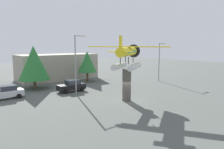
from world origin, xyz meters
name	(u,v)px	position (x,y,z in m)	size (l,w,h in m)	color
ground_plane	(127,101)	(0.00, 0.00, 0.00)	(140.00, 140.00, 0.00)	#515651
display_pedestal	(127,85)	(0.00, 0.00, 2.03)	(1.10, 1.10, 4.05)	#4C4742
floatplane_monument	(127,56)	(0.11, 0.07, 5.72)	(7.05, 9.30, 4.00)	silver
car_near_silver	(7,92)	(-11.73, 10.52, 0.88)	(4.20, 2.02, 1.76)	silver
car_mid_black	(72,86)	(-2.91, 9.22, 0.88)	(4.20, 2.02, 1.76)	black
streetlight_primary	(77,61)	(-3.26, 6.87, 4.84)	(1.84, 0.28, 8.39)	gray
streetlight_secondary	(160,59)	(15.15, 7.26, 4.32)	(1.84, 0.28, 7.38)	gray
storefront_building	(57,67)	(0.51, 22.00, 2.56)	(15.47, 7.04, 5.12)	#9E9384
tree_east	(34,63)	(-6.66, 14.61, 4.20)	(4.84, 4.84, 6.90)	brown
tree_center_back	(87,62)	(3.61, 15.25, 3.85)	(3.57, 3.57, 5.84)	brown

